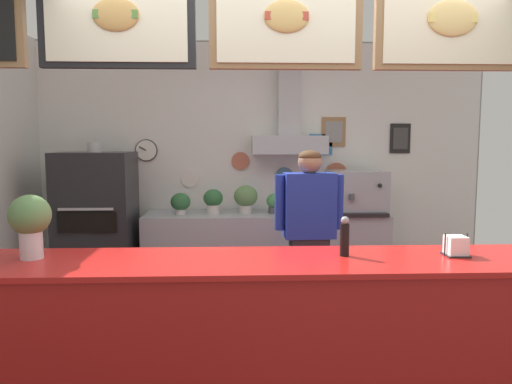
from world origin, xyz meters
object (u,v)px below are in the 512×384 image
(potted_rosemary, at_px, (213,200))
(pepper_grinder, at_px, (345,237))
(potted_sage, at_px, (246,197))
(basil_vase, at_px, (30,222))
(pizza_oven, at_px, (97,229))
(shop_worker, at_px, (309,240))
(potted_thyme, at_px, (275,203))
(espresso_machine, at_px, (357,192))
(napkin_holder, at_px, (456,247))
(potted_oregano, at_px, (181,203))

(potted_rosemary, distance_m, pepper_grinder, 2.61)
(potted_sage, bearing_deg, basil_vase, -116.55)
(pizza_oven, height_order, shop_worker, pizza_oven)
(potted_thyme, bearing_deg, basil_vase, -122.01)
(espresso_machine, bearing_deg, pizza_oven, -176.13)
(shop_worker, distance_m, potted_sage, 1.34)
(basil_vase, height_order, napkin_holder, basil_vase)
(pizza_oven, height_order, napkin_holder, pizza_oven)
(shop_worker, relative_size, napkin_holder, 12.06)
(espresso_machine, height_order, potted_oregano, espresso_machine)
(shop_worker, bearing_deg, basil_vase, 32.63)
(potted_thyme, relative_size, pepper_grinder, 0.95)
(pizza_oven, distance_m, potted_rosemary, 1.23)
(napkin_holder, bearing_deg, potted_rosemary, 121.04)
(espresso_machine, height_order, potted_rosemary, espresso_machine)
(potted_oregano, relative_size, potted_thyme, 1.07)
(potted_oregano, xyz_separation_m, napkin_holder, (1.84, -2.47, 0.06))
(potted_sage, bearing_deg, potted_thyme, 0.75)
(espresso_machine, distance_m, pepper_grinder, 2.55)
(potted_sage, relative_size, napkin_holder, 2.27)
(pizza_oven, distance_m, shop_worker, 2.28)
(espresso_machine, distance_m, potted_oregano, 1.90)
(pizza_oven, distance_m, potted_sage, 1.57)
(potted_thyme, height_order, napkin_holder, napkin_holder)
(potted_thyme, height_order, potted_sage, potted_sage)
(potted_oregano, distance_m, basil_vase, 2.50)
(pizza_oven, bearing_deg, espresso_machine, 3.87)
(potted_sage, height_order, napkin_holder, potted_sage)
(potted_oregano, xyz_separation_m, pepper_grinder, (1.21, -2.44, 0.12))
(pizza_oven, bearing_deg, potted_thyme, 6.41)
(napkin_holder, bearing_deg, pizza_oven, 139.41)
(espresso_machine, bearing_deg, potted_oregano, -179.55)
(shop_worker, xyz_separation_m, potted_oregano, (-1.20, 1.19, 0.16))
(shop_worker, bearing_deg, potted_rosemary, -57.85)
(basil_vase, bearing_deg, potted_thyme, 57.99)
(potted_sage, xyz_separation_m, basil_vase, (-1.23, -2.47, 0.16))
(shop_worker, relative_size, potted_sage, 5.32)
(espresso_machine, bearing_deg, shop_worker, -120.21)
(potted_sage, bearing_deg, napkin_holder, -65.37)
(pizza_oven, height_order, potted_rosemary, pizza_oven)
(espresso_machine, distance_m, napkin_holder, 2.48)
(pepper_grinder, bearing_deg, espresso_machine, 74.36)
(pizza_oven, height_order, pepper_grinder, pizza_oven)
(potted_oregano, xyz_separation_m, potted_sage, (0.70, 0.03, 0.05))
(potted_rosemary, distance_m, potted_sage, 0.35)
(pizza_oven, height_order, espresso_machine, pizza_oven)
(espresso_machine, relative_size, potted_sage, 1.93)
(potted_rosemary, height_order, potted_sage, potted_sage)
(espresso_machine, xyz_separation_m, potted_sage, (-1.20, 0.02, -0.05))
(pepper_grinder, bearing_deg, potted_oregano, 116.32)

